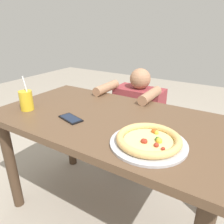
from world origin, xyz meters
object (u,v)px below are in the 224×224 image
Objects in this scene: cell_phone at (71,118)px; pizza_near at (149,140)px; drink_cup_colored at (26,100)px; diner_seated at (137,126)px.

pizza_near is at bearing -2.67° from cell_phone.
drink_cup_colored is (-0.82, -0.01, 0.04)m from pizza_near.
drink_cup_colored reaches higher than pizza_near.
pizza_near is 1.61× the size of drink_cup_colored.
cell_phone is at bearing -95.37° from diner_seated.
drink_cup_colored reaches higher than diner_seated.
cell_phone is at bearing 5.77° from drink_cup_colored.
cell_phone is 0.18× the size of diner_seated.
drink_cup_colored is 1.32× the size of cell_phone.
pizza_near is at bearing 0.77° from drink_cup_colored.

